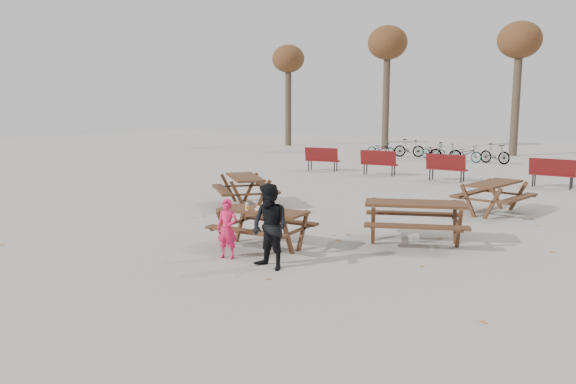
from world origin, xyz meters
The scene contains 14 objects.
ground centered at (0.00, 0.00, 0.00)m, with size 80.00×80.00×0.00m, color gray.
main_picnic_table centered at (0.00, 0.00, 0.59)m, with size 1.80×1.45×0.78m.
food_tray centered at (-0.04, -0.06, 0.79)m, with size 0.18×0.11×0.04m, color white.
bread_roll centered at (-0.04, -0.06, 0.83)m, with size 0.14×0.06×0.05m, color tan.
soda_bottle centered at (-0.23, -0.23, 0.85)m, with size 0.07×0.07×0.17m.
child centered at (-0.14, -1.00, 0.56)m, with size 0.41×0.27×1.13m, color #E31C51.
adult centered at (0.91, -1.18, 0.75)m, with size 0.73×0.57×1.51m, color black.
picnic_table_east centered at (2.53, 1.85, 0.44)m, with size 2.03×1.63×0.87m, color #361D13, non-canonical shape.
picnic_table_north centered at (-2.99, 3.69, 0.43)m, with size 1.99×1.60×0.86m, color #361D13, non-canonical shape.
picnic_table_far centered at (3.32, 6.10, 0.42)m, with size 1.94×1.56×0.84m, color #361D13, non-canonical shape.
park_bench_row centered at (-0.62, 12.16, 0.52)m, with size 10.76×1.22×1.03m.
bicycle_row centered at (-2.06, 19.97, 0.45)m, with size 7.85×2.46×0.99m.
tree_row centered at (0.90, 25.15, 6.19)m, with size 32.17×3.52×8.26m.
fallen_leaves centered at (0.50, 2.50, 0.00)m, with size 11.00×11.00×0.01m, color #B8682C, non-canonical shape.
Camera 1 is at (5.99, -9.26, 2.85)m, focal length 35.00 mm.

